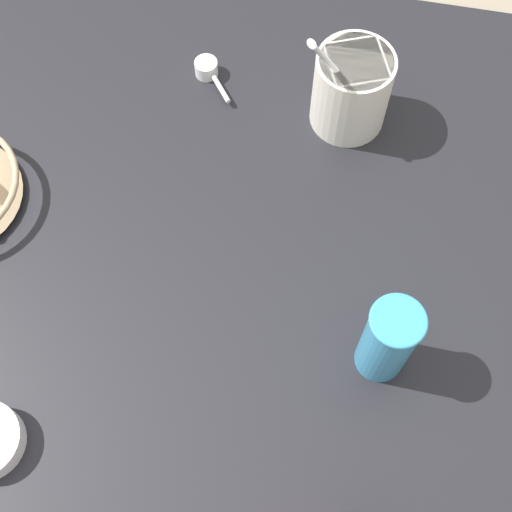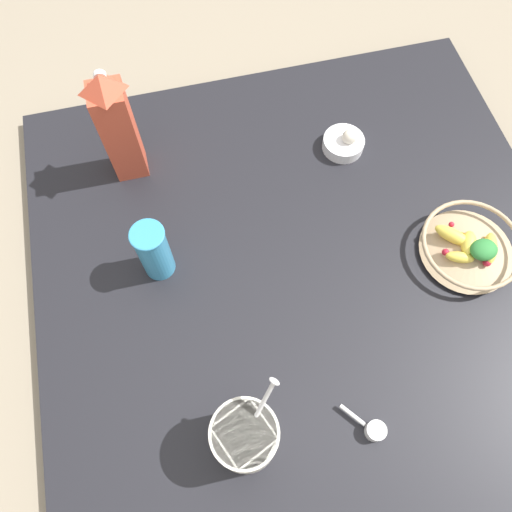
# 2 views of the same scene
# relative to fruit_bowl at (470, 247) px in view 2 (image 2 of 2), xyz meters

# --- Properties ---
(ground_plane) EXTENTS (6.00, 6.00, 0.00)m
(ground_plane) POSITION_rel_fruit_bowl_xyz_m (0.36, -0.04, -0.07)
(ground_plane) COLOR gray
(countertop) EXTENTS (1.18, 1.18, 0.03)m
(countertop) POSITION_rel_fruit_bowl_xyz_m (0.36, -0.04, -0.05)
(countertop) COLOR black
(countertop) RESTS_ON ground_plane
(fruit_bowl) EXTENTS (0.22, 0.22, 0.08)m
(fruit_bowl) POSITION_rel_fruit_bowl_xyz_m (0.00, 0.00, 0.00)
(fruit_bowl) COLOR tan
(fruit_bowl) RESTS_ON countertop
(milk_carton) EXTENTS (0.07, 0.07, 0.30)m
(milk_carton) POSITION_rel_fruit_bowl_xyz_m (0.69, -0.41, 0.12)
(milk_carton) COLOR #CC4C33
(milk_carton) RESTS_ON countertop
(yogurt_tub) EXTENTS (0.14, 0.13, 0.23)m
(yogurt_tub) POSITION_rel_fruit_bowl_xyz_m (0.57, 0.27, 0.04)
(yogurt_tub) COLOR silver
(yogurt_tub) RESTS_ON countertop
(drinking_cup) EXTENTS (0.07, 0.07, 0.16)m
(drinking_cup) POSITION_rel_fruit_bowl_xyz_m (0.67, -0.13, 0.05)
(drinking_cup) COLOR #3893C6
(drinking_cup) RESTS_ON countertop
(measuring_scoop) EXTENTS (0.07, 0.08, 0.03)m
(measuring_scoop) POSITION_rel_fruit_bowl_xyz_m (0.33, 0.31, -0.02)
(measuring_scoop) COLOR white
(measuring_scoop) RESTS_ON countertop
(garlic_bowl) EXTENTS (0.10, 0.10, 0.06)m
(garlic_bowl) POSITION_rel_fruit_bowl_xyz_m (0.18, -0.34, -0.01)
(garlic_bowl) COLOR white
(garlic_bowl) RESTS_ON countertop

